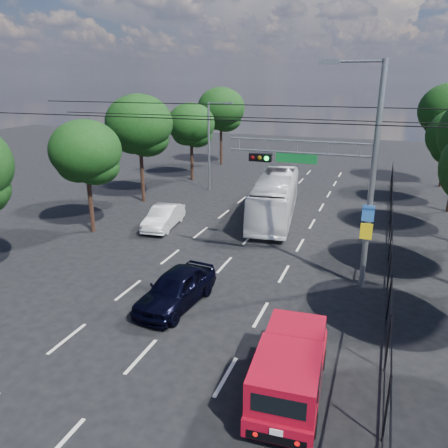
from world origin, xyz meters
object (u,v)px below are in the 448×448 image
at_px(signal_mast, 343,167).
at_px(navy_hatchback, 176,288).
at_px(red_pickup, 290,367).
at_px(white_bus, 275,197).
at_px(white_van, 164,217).

relative_size(signal_mast, navy_hatchback, 2.17).
height_order(red_pickup, navy_hatchback, red_pickup).
relative_size(red_pickup, white_bus, 0.49).
height_order(red_pickup, white_bus, white_bus).
relative_size(signal_mast, red_pickup, 1.92).
bearing_deg(white_van, navy_hatchback, -66.19).
xyz_separation_m(red_pickup, white_van, (-10.51, 12.23, -0.28)).
height_order(navy_hatchback, white_van, navy_hatchback).
distance_m(red_pickup, white_van, 16.12).
bearing_deg(white_van, red_pickup, -56.18).
relative_size(navy_hatchback, white_van, 1.06).
distance_m(signal_mast, white_bus, 10.41).
xyz_separation_m(navy_hatchback, white_van, (-5.07, 8.55, -0.07)).
height_order(signal_mast, navy_hatchback, signal_mast).
bearing_deg(navy_hatchback, signal_mast, 43.30).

